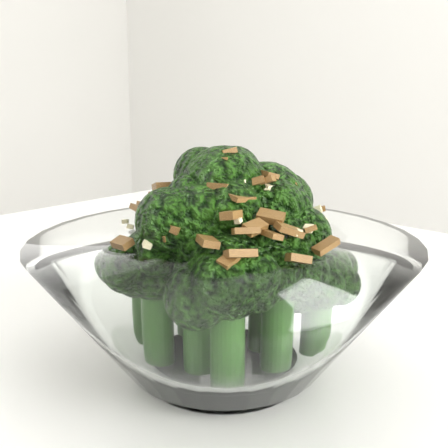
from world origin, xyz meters
The scene contains 2 objects.
table centered at (-0.14, 0.14, 0.68)m, with size 1.32×0.99×0.75m.
broccoli_dish centered at (-0.19, 0.08, 0.81)m, with size 0.24×0.24×0.15m.
Camera 1 is at (0.02, -0.24, 0.94)m, focal length 50.00 mm.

